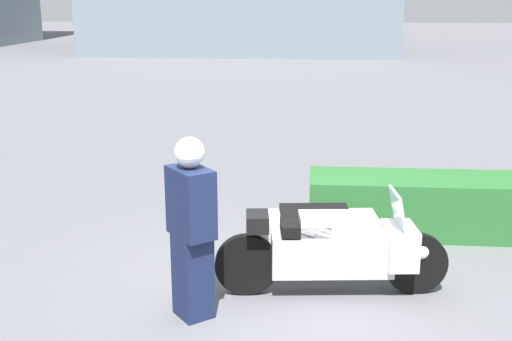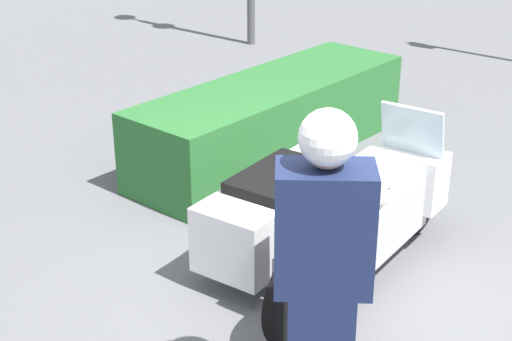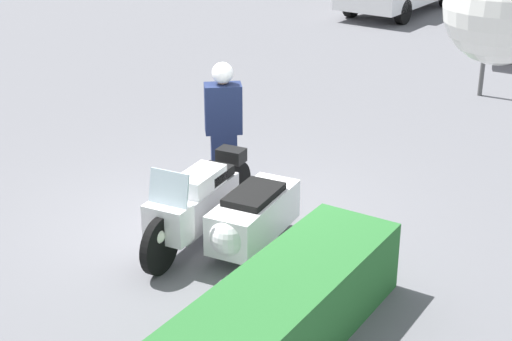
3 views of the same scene
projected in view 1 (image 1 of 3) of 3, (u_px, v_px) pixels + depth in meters
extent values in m
plane|color=slate|center=(278.00, 298.00, 6.96)|extent=(160.00, 160.00, 0.00)
cylinder|color=black|center=(416.00, 263.00, 7.00)|extent=(0.70, 0.17, 0.69)
cylinder|color=black|center=(247.00, 265.00, 6.97)|extent=(0.70, 0.17, 0.69)
cylinder|color=black|center=(309.00, 247.00, 7.65)|extent=(0.55, 0.16, 0.54)
cube|color=#B7B7BC|center=(332.00, 254.00, 6.95)|extent=(1.34, 0.52, 0.45)
cube|color=white|center=(333.00, 225.00, 6.87)|extent=(0.75, 0.44, 0.24)
cube|color=black|center=(305.00, 227.00, 6.87)|extent=(0.56, 0.42, 0.12)
cube|color=white|center=(400.00, 245.00, 6.94)|extent=(0.37, 0.55, 0.44)
cube|color=silver|center=(398.00, 209.00, 6.83)|extent=(0.16, 0.51, 0.40)
sphere|color=white|center=(421.00, 251.00, 6.96)|extent=(0.18, 0.18, 0.18)
cube|color=white|center=(314.00, 236.00, 7.62)|extent=(1.52, 0.72, 0.50)
sphere|color=white|center=(367.00, 234.00, 7.62)|extent=(0.48, 0.48, 0.48)
cube|color=black|center=(315.00, 213.00, 7.54)|extent=(0.86, 0.57, 0.09)
cube|color=black|center=(257.00, 221.00, 6.84)|extent=(0.27, 0.37, 0.18)
cube|color=#192347|center=(193.00, 276.00, 6.47)|extent=(0.46, 0.47, 0.87)
cube|color=#192347|center=(191.00, 202.00, 6.27)|extent=(0.56, 0.59, 0.69)
sphere|color=tan|center=(190.00, 156.00, 6.15)|extent=(0.24, 0.24, 0.24)
sphere|color=white|center=(189.00, 152.00, 6.14)|extent=(0.29, 0.29, 0.29)
cube|color=#28662D|center=(428.00, 205.00, 8.82)|extent=(3.25, 0.97, 0.78)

